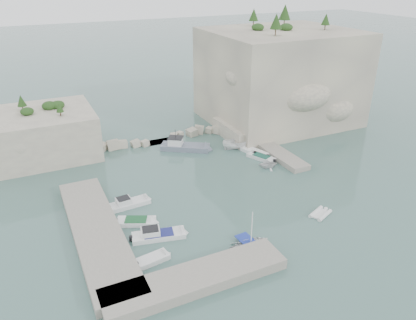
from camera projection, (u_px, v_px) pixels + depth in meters
name	position (u px, v px, depth m)	size (l,w,h in m)	color
ground	(228.00, 199.00, 52.65)	(400.00, 400.00, 0.00)	#476B64
cliff_east	(279.00, 77.00, 76.66)	(26.00, 22.00, 17.00)	beige
cliff_terrace	(245.00, 129.00, 71.83)	(8.00, 10.00, 2.50)	beige
outcrop_west	(42.00, 134.00, 63.83)	(16.00, 14.00, 7.00)	beige
quay_west	(97.00, 232.00, 45.03)	(5.00, 24.00, 1.10)	#9E9689
quay_south	(196.00, 278.00, 38.35)	(18.00, 4.00, 1.10)	#9E9689
ledge_east	(272.00, 150.00, 65.86)	(3.00, 16.00, 0.80)	#9E9689
breakwater	(163.00, 137.00, 69.92)	(28.00, 3.00, 1.40)	beige
motorboat_c	(136.00, 224.00, 47.53)	(4.98, 1.81, 0.70)	white
motorboat_d	(159.00, 237.00, 45.11)	(6.46, 1.92, 1.40)	white
motorboat_e	(153.00, 261.00, 41.44)	(3.76, 1.54, 0.70)	silver
motorboat_b	(130.00, 205.00, 51.17)	(5.57, 1.82, 1.40)	silver
rowboat	(251.00, 248.00, 43.43)	(3.25, 4.55, 0.94)	white
inflatable_dinghy	(320.00, 215.00, 49.20)	(3.14, 1.52, 0.44)	silver
tender_east_a	(268.00, 168.00, 60.82)	(2.53, 2.93, 1.55)	silver
tender_east_b	(261.00, 159.00, 63.59)	(5.05, 1.72, 0.70)	silver
tender_east_c	(255.00, 154.00, 65.44)	(5.42, 1.75, 0.70)	white
tender_east_d	(237.00, 149.00, 67.21)	(1.94, 5.17, 2.00)	white
work_boat	(185.00, 149.00, 66.92)	(8.72, 2.58, 2.20)	slate
rowboat_mast	(252.00, 228.00, 42.33)	(0.10, 0.10, 4.20)	white
vegetation	(254.00, 25.00, 71.76)	(53.48, 13.88, 13.40)	#1E4219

